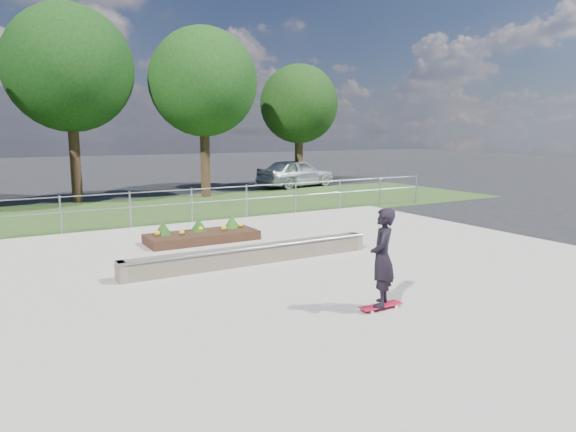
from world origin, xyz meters
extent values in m
plane|color=black|center=(0.00, 0.00, 0.00)|extent=(120.00, 120.00, 0.00)
cube|color=#29441B|center=(0.00, 11.00, 0.01)|extent=(30.00, 8.00, 0.02)
cube|color=#A49D91|center=(0.00, 0.00, 0.03)|extent=(15.00, 15.00, 0.06)
cylinder|color=#919399|center=(-4.00, 7.50, 0.60)|extent=(0.06, 0.06, 1.20)
cylinder|color=#9C9EA4|center=(-2.00, 7.50, 0.60)|extent=(0.06, 0.06, 1.20)
cylinder|color=#9B9EA4|center=(0.00, 7.50, 0.60)|extent=(0.06, 0.06, 1.20)
cylinder|color=#93969B|center=(2.00, 7.50, 0.60)|extent=(0.06, 0.06, 1.20)
cylinder|color=gray|center=(4.00, 7.50, 0.60)|extent=(0.06, 0.06, 1.20)
cylinder|color=gray|center=(6.00, 7.50, 0.60)|extent=(0.06, 0.06, 1.20)
cylinder|color=gray|center=(8.00, 7.50, 0.60)|extent=(0.06, 0.06, 1.20)
cylinder|color=#999DA2|center=(10.00, 7.50, 0.60)|extent=(0.06, 0.06, 1.20)
cylinder|color=gray|center=(0.00, 7.50, 1.15)|extent=(20.00, 0.04, 0.04)
cylinder|color=#9C9FA4|center=(0.00, 7.50, 0.70)|extent=(20.00, 0.04, 0.04)
cylinder|color=#301D13|center=(-2.50, 15.00, 1.69)|extent=(0.44, 0.44, 3.38)
sphere|color=black|center=(-2.50, 15.00, 5.62)|extent=(5.25, 5.25, 5.25)
cylinder|color=#311F13|center=(3.00, 14.00, 1.57)|extent=(0.44, 0.44, 3.15)
sphere|color=black|center=(3.00, 14.00, 5.25)|extent=(4.90, 4.90, 4.90)
cylinder|color=#322314|center=(9.00, 15.50, 1.35)|extent=(0.44, 0.44, 2.70)
sphere|color=black|center=(9.00, 15.50, 4.50)|extent=(4.20, 4.20, 4.20)
cube|color=brown|center=(-0.66, 1.62, 0.26)|extent=(6.00, 0.40, 0.40)
cylinder|color=gray|center=(-0.66, 1.42, 0.46)|extent=(6.00, 0.06, 0.06)
cube|color=#65594A|center=(-3.56, 1.62, 0.26)|extent=(0.15, 0.42, 0.40)
cube|color=#675A4C|center=(2.24, 1.62, 0.26)|extent=(0.15, 0.42, 0.40)
cube|color=black|center=(-0.80, 4.45, 0.18)|extent=(3.00, 1.20, 0.25)
sphere|color=yellow|center=(-2.00, 4.55, 0.39)|extent=(0.14, 0.14, 0.14)
sphere|color=yellow|center=(-1.40, 4.35, 0.39)|extent=(0.14, 0.14, 0.14)
sphere|color=gold|center=(-0.80, 4.55, 0.39)|extent=(0.14, 0.14, 0.14)
sphere|color=yellow|center=(-0.20, 4.35, 0.39)|extent=(0.14, 0.14, 0.14)
sphere|color=yellow|center=(0.40, 4.55, 0.39)|extent=(0.14, 0.14, 0.14)
cone|color=#1A3F12|center=(-1.80, 4.70, 0.49)|extent=(0.44, 0.44, 0.36)
cone|color=#174012|center=(-0.80, 4.70, 0.49)|extent=(0.44, 0.44, 0.36)
cone|color=#1E4F16|center=(0.20, 4.70, 0.49)|extent=(0.44, 0.44, 0.36)
cylinder|color=silver|center=(-0.41, -2.32, 0.09)|extent=(0.05, 0.03, 0.05)
cylinder|color=white|center=(-0.41, -2.14, 0.09)|extent=(0.05, 0.03, 0.05)
cylinder|color=white|center=(0.11, -2.32, 0.09)|extent=(0.05, 0.03, 0.05)
cylinder|color=silver|center=(0.11, -2.14, 0.09)|extent=(0.05, 0.03, 0.05)
cylinder|color=gray|center=(-0.41, -2.23, 0.11)|extent=(0.02, 0.18, 0.02)
cylinder|color=#9D9DA2|center=(0.11, -2.23, 0.11)|extent=(0.02, 0.18, 0.02)
cube|color=#A5142A|center=(-0.15, -2.23, 0.13)|extent=(0.80, 0.21, 0.02)
imported|color=black|center=(-0.15, -2.23, 0.97)|extent=(0.70, 0.70, 1.65)
imported|color=silver|center=(8.89, 15.64, 0.78)|extent=(4.82, 2.61, 1.56)
camera|label=1|loc=(-5.66, -8.61, 3.02)|focal=32.00mm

